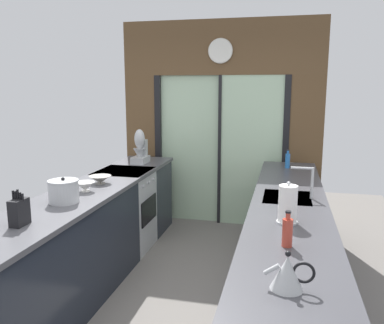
{
  "coord_description": "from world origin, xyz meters",
  "views": [
    {
      "loc": [
        0.86,
        -2.88,
        1.86
      ],
      "look_at": [
        -0.03,
        0.87,
        1.13
      ],
      "focal_mm": 37.55,
      "sensor_mm": 36.0,
      "label": 1
    }
  ],
  "objects": [
    {
      "name": "stand_mixer",
      "position": [
        -0.89,
        1.75,
        1.08
      ],
      "size": [
        0.17,
        0.27,
        0.42
      ],
      "color": "#B7BABC",
      "rests_on": "left_counter_run"
    },
    {
      "name": "mixing_bowl_far",
      "position": [
        -0.89,
        0.63,
        0.96
      ],
      "size": [
        0.22,
        0.22,
        0.08
      ],
      "color": "gray",
      "rests_on": "left_counter_run"
    },
    {
      "name": "left_counter_run",
      "position": [
        -0.91,
        0.13,
        0.47
      ],
      "size": [
        0.62,
        3.8,
        0.92
      ],
      "color": "#1E232D",
      "rests_on": "ground_plane"
    },
    {
      "name": "ground_plane",
      "position": [
        0.0,
        0.6,
        -0.01
      ],
      "size": [
        5.04,
        7.6,
        0.02
      ],
      "primitive_type": "cube",
      "color": "slate"
    },
    {
      "name": "soap_bottle_far",
      "position": [
        0.89,
        1.83,
        1.01
      ],
      "size": [
        0.05,
        0.05,
        0.22
      ],
      "color": "#286BB7",
      "rests_on": "right_counter_run"
    },
    {
      "name": "soap_bottle_near",
      "position": [
        0.89,
        -0.56,
        1.01
      ],
      "size": [
        0.06,
        0.06,
        0.22
      ],
      "color": "#B23D2D",
      "rests_on": "right_counter_run"
    },
    {
      "name": "stock_pot",
      "position": [
        -0.89,
        -0.03,
        1.01
      ],
      "size": [
        0.25,
        0.25,
        0.21
      ],
      "color": "#B7BABC",
      "rests_on": "left_counter_run"
    },
    {
      "name": "oven_range",
      "position": [
        -0.91,
        1.25,
        0.46
      ],
      "size": [
        0.6,
        0.6,
        0.92
      ],
      "color": "#B7BABC",
      "rests_on": "ground_plane"
    },
    {
      "name": "paper_towel_roll",
      "position": [
        0.89,
        -0.13,
        1.05
      ],
      "size": [
        0.15,
        0.15,
        0.3
      ],
      "color": "#B7BABC",
      "rests_on": "right_counter_run"
    },
    {
      "name": "mixing_bowl_mid",
      "position": [
        -0.89,
        0.32,
        0.97
      ],
      "size": [
        0.18,
        0.18,
        0.09
      ],
      "color": "silver",
      "rests_on": "left_counter_run"
    },
    {
      "name": "knife_block",
      "position": [
        -0.89,
        -0.6,
        1.02
      ],
      "size": [
        0.09,
        0.14,
        0.25
      ],
      "color": "black",
      "rests_on": "left_counter_run"
    },
    {
      "name": "kettle",
      "position": [
        0.89,
        -1.08,
        1.0
      ],
      "size": [
        0.24,
        0.16,
        0.19
      ],
      "color": "#B7BABC",
      "rests_on": "right_counter_run"
    },
    {
      "name": "back_wall_unit",
      "position": [
        0.0,
        2.4,
        1.53
      ],
      "size": [
        2.64,
        0.12,
        2.7
      ],
      "color": "brown",
      "rests_on": "ground_plane"
    },
    {
      "name": "sink_faucet",
      "position": [
        1.06,
        0.55,
        1.1
      ],
      "size": [
        0.19,
        0.02,
        0.27
      ],
      "color": "#B7BABC",
      "rests_on": "right_counter_run"
    },
    {
      "name": "right_counter_run",
      "position": [
        0.91,
        0.3,
        0.46
      ],
      "size": [
        0.62,
        3.8,
        0.92
      ],
      "color": "#1E232D",
      "rests_on": "ground_plane"
    }
  ]
}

